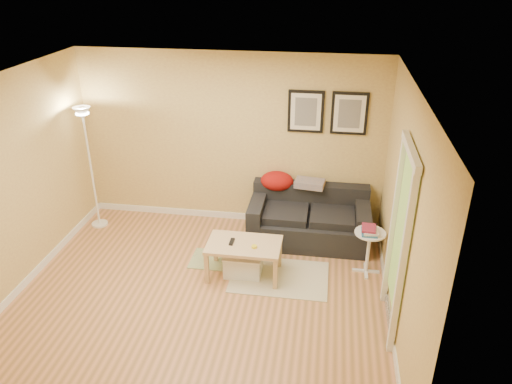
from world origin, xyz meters
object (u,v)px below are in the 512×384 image
coffee_table (244,259)px  sofa (309,217)px  floor_lamp (92,172)px  side_table (368,252)px  storage_bin (243,264)px  book_stack (369,230)px

coffee_table → sofa: bearing=42.9°
floor_lamp → side_table: bearing=-9.2°
sofa → floor_lamp: (-3.22, -0.05, 0.51)m
coffee_table → side_table: (1.57, 0.30, 0.07)m
sofa → coffee_table: (-0.77, -1.00, -0.14)m
storage_bin → side_table: bearing=10.2°
coffee_table → book_stack: (1.56, 0.28, 0.41)m
side_table → floor_lamp: floor_lamp is taller
storage_bin → floor_lamp: floor_lamp is taller
coffee_table → storage_bin: (-0.01, 0.01, -0.08)m
side_table → coffee_table: bearing=-169.2°
side_table → floor_lamp: size_ratio=0.32×
book_stack → storage_bin: bearing=175.3°
book_stack → floor_lamp: (-4.00, 0.67, 0.24)m
coffee_table → storage_bin: coffee_table is taller
sofa → side_table: sofa is taller
storage_bin → floor_lamp: size_ratio=0.26×
sofa → floor_lamp: size_ratio=0.90×
storage_bin → side_table: (1.59, 0.29, 0.15)m
coffee_table → side_table: size_ratio=1.55×
storage_bin → book_stack: size_ratio=1.90×
sofa → coffee_table: size_ratio=1.81×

